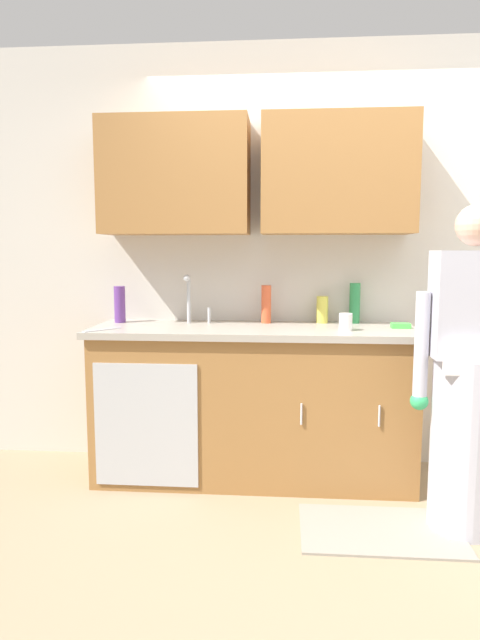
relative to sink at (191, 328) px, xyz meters
The scene contains 14 objects.
ground_plane 1.49m from the sink, 37.10° to the right, with size 9.00×9.00×0.00m, color #998466.
kitchen_wall_with_uppers 1.01m from the sink, 19.87° to the left, with size 4.80×0.44×2.70m.
counter_cabinet 0.61m from the sink, ahead, with size 1.90×0.62×0.90m.
countertop 0.38m from the sink, ahead, with size 1.96×0.66×0.04m, color #A8A093.
sink is the anchor object (origin of this frame).
person_at_sink 1.61m from the sink, 21.53° to the right, with size 0.55×0.34×1.62m.
floor_mat 1.55m from the sink, 31.78° to the right, with size 0.80×0.50×0.01m, color gray.
bottle_dish_liquid 0.52m from the sink, 164.50° to the left, with size 0.07×0.07×0.23m, color #66388C.
bottle_soap 0.84m from the sink, 14.63° to the left, with size 0.07×0.07×0.17m, color #D8D14C.
bottle_water_short 1.05m from the sink, 12.47° to the left, with size 0.07×0.07×0.26m, color #2D8C4C.
bottle_water_tall 0.51m from the sink, 21.65° to the left, with size 0.06×0.06×0.24m, color #E05933.
cup_by_sink 0.93m from the sink, ahead, with size 0.08×0.08×0.10m, color white.
knife_on_counter 0.53m from the sink, 155.25° to the right, with size 0.24×0.02×0.01m, color silver.
sponge 1.26m from the sink, ahead, with size 0.11×0.07×0.03m, color #4CBF4C.
Camera 1 is at (-0.37, -2.61, 1.40)m, focal length 30.97 mm.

